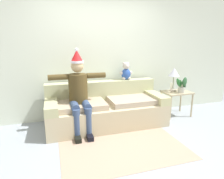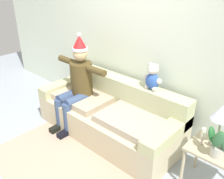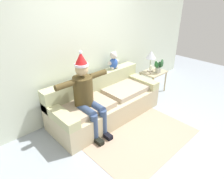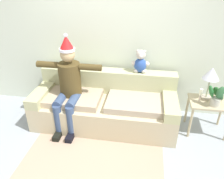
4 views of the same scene
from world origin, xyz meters
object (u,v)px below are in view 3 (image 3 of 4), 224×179
(potted_plant, at_px, (158,66))
(candle_tall, at_px, (151,68))
(side_table, at_px, (153,75))
(table_lamp, at_px, (151,56))
(couch, at_px, (104,102))
(teddy_bear, at_px, (114,61))
(candle_short, at_px, (157,65))
(person_seated, at_px, (87,94))

(potted_plant, distance_m, candle_tall, 0.21)
(side_table, relative_size, table_lamp, 1.16)
(side_table, bearing_deg, table_lamp, 117.15)
(table_lamp, distance_m, candle_tall, 0.31)
(table_lamp, distance_m, potted_plant, 0.31)
(couch, bearing_deg, teddy_bear, 28.47)
(side_table, height_order, candle_short, candle_short)
(potted_plant, xyz_separation_m, candle_short, (0.13, 0.14, -0.03))
(teddy_bear, distance_m, table_lamp, 1.06)
(teddy_bear, xyz_separation_m, candle_short, (1.25, -0.26, -0.31))
(side_table, distance_m, candle_tall, 0.27)
(table_lamp, bearing_deg, candle_tall, -137.57)
(couch, height_order, person_seated, person_seated)
(couch, xyz_separation_m, candle_short, (1.78, 0.02, 0.36))
(person_seated, height_order, potted_plant, person_seated)
(person_seated, bearing_deg, candle_short, 4.66)
(person_seated, bearing_deg, side_table, 3.96)
(side_table, distance_m, candle_short, 0.27)
(table_lamp, bearing_deg, side_table, -62.85)
(person_seated, xyz_separation_m, table_lamp, (2.11, 0.24, 0.19))
(candle_tall, distance_m, candle_short, 0.34)
(couch, height_order, side_table, couch)
(side_table, bearing_deg, teddy_bear, 164.35)
(person_seated, bearing_deg, table_lamp, 6.46)
(person_seated, height_order, candle_tall, person_seated)
(teddy_bear, bearing_deg, potted_plant, -19.77)
(person_seated, distance_m, candle_tall, 1.99)
(person_seated, distance_m, side_table, 2.18)
(side_table, xyz_separation_m, candle_short, (0.17, 0.04, 0.21))
(person_seated, relative_size, potted_plant, 4.15)
(teddy_bear, height_order, potted_plant, teddy_bear)
(potted_plant, bearing_deg, candle_short, 45.74)
(teddy_bear, bearing_deg, side_table, -15.65)
(person_seated, bearing_deg, couch, 17.08)
(potted_plant, bearing_deg, teddy_bear, 160.23)
(person_seated, height_order, teddy_bear, person_seated)
(person_seated, distance_m, candle_short, 2.33)
(couch, xyz_separation_m, person_seated, (-0.54, -0.17, 0.44))
(teddy_bear, relative_size, side_table, 0.64)
(person_seated, relative_size, side_table, 2.53)
(teddy_bear, distance_m, potted_plant, 1.22)
(table_lamp, bearing_deg, teddy_bear, 168.34)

